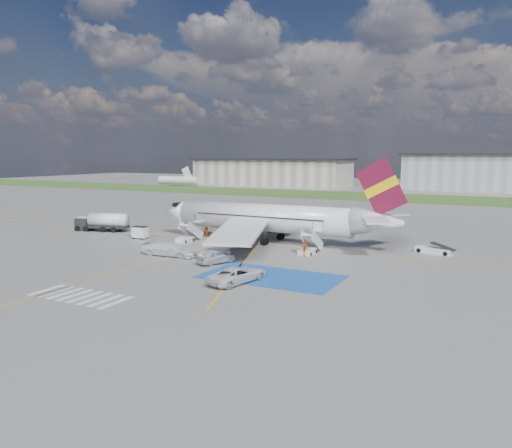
% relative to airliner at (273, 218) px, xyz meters
% --- Properties ---
extents(ground, '(400.00, 400.00, 0.00)m').
position_rel_airliner_xyz_m(ground, '(-1.51, -14.00, -3.39)').
color(ground, '#60605E').
rests_on(ground, ground).
extents(grass_strip, '(400.00, 30.00, 0.01)m').
position_rel_airliner_xyz_m(grass_strip, '(-1.51, 81.00, -3.39)').
color(grass_strip, '#2D4C1E').
rests_on(grass_strip, ground).
extents(taxiway_line_main, '(120.00, 0.20, 0.01)m').
position_rel_airliner_xyz_m(taxiway_line_main, '(-1.51, -2.00, -3.39)').
color(taxiway_line_main, gold).
rests_on(taxiway_line_main, ground).
extents(taxiway_line_cross, '(0.20, 60.00, 0.01)m').
position_rel_airliner_xyz_m(taxiway_line_cross, '(-6.51, -24.00, -3.39)').
color(taxiway_line_cross, gold).
rests_on(taxiway_line_cross, ground).
extents(taxiway_line_diag, '(20.71, 56.45, 0.01)m').
position_rel_airliner_xyz_m(taxiway_line_diag, '(-1.51, -2.00, -3.39)').
color(taxiway_line_diag, gold).
rests_on(taxiway_line_diag, ground).
extents(staging_box, '(14.00, 8.00, 0.01)m').
position_rel_airliner_xyz_m(staging_box, '(8.49, -18.00, -3.39)').
color(staging_box, '#1A4A9C').
rests_on(staging_box, ground).
extents(crosswalk, '(9.00, 4.00, 0.01)m').
position_rel_airliner_xyz_m(crosswalk, '(-3.31, -32.00, -3.39)').
color(crosswalk, silver).
rests_on(crosswalk, ground).
extents(terminal_west, '(60.00, 22.00, 10.00)m').
position_rel_airliner_xyz_m(terminal_west, '(-56.51, 116.00, 1.61)').
color(terminal_west, gray).
rests_on(terminal_west, ground).
extents(terminal_centre, '(48.00, 18.00, 12.00)m').
position_rel_airliner_xyz_m(terminal_centre, '(18.49, 121.00, 2.61)').
color(terminal_centre, gray).
rests_on(terminal_centre, ground).
extents(airliner, '(36.81, 32.95, 11.92)m').
position_rel_airliner_xyz_m(airliner, '(0.00, 0.00, 0.00)').
color(airliner, silver).
rests_on(airliner, ground).
extents(airstairs_fwd, '(1.90, 5.20, 3.60)m').
position_rel_airliner_xyz_m(airstairs_fwd, '(-11.01, -5.30, -2.77)').
color(airstairs_fwd, silver).
rests_on(airstairs_fwd, ground).
extents(airstairs_aft, '(1.90, 5.20, 3.60)m').
position_rel_airliner_xyz_m(airstairs_aft, '(7.49, -5.30, -2.77)').
color(airstairs_aft, silver).
rests_on(airstairs_aft, ground).
extents(fuel_tanker, '(8.82, 4.47, 2.92)m').
position_rel_airliner_xyz_m(fuel_tanker, '(-28.64, -3.62, -2.17)').
color(fuel_tanker, black).
rests_on(fuel_tanker, ground).
extents(gpu_cart, '(2.25, 1.52, 1.81)m').
position_rel_airliner_xyz_m(gpu_cart, '(-18.57, -6.29, -2.57)').
color(gpu_cart, silver).
rests_on(gpu_cart, ground).
extents(belt_loader, '(4.97, 2.64, 1.44)m').
position_rel_airliner_xyz_m(belt_loader, '(21.34, 2.17, -3.03)').
color(belt_loader, silver).
rests_on(belt_loader, ground).
extents(car_silver_a, '(3.39, 5.03, 1.59)m').
position_rel_airliner_xyz_m(car_silver_a, '(0.24, -15.38, -2.60)').
color(car_silver_a, '#A7A9AE').
rests_on(car_silver_a, ground).
extents(car_silver_b, '(1.72, 4.74, 1.55)m').
position_rel_airliner_xyz_m(car_silver_b, '(-0.42, -14.55, -2.62)').
color(car_silver_b, '#A6A9AD').
rests_on(car_silver_b, ground).
extents(van_white_a, '(3.46, 5.75, 2.02)m').
position_rel_airliner_xyz_m(van_white_a, '(6.61, -21.45, -2.38)').
color(van_white_a, silver).
rests_on(van_white_a, ground).
extents(van_white_b, '(5.67, 2.53, 2.18)m').
position_rel_airliner_xyz_m(van_white_b, '(-7.06, -14.35, -2.30)').
color(van_white_b, silver).
rests_on(van_white_b, ground).
extents(crew_fwd, '(0.71, 0.72, 1.69)m').
position_rel_airliner_xyz_m(crew_fwd, '(-7.28, -4.05, -2.55)').
color(crew_fwd, orange).
rests_on(crew_fwd, ground).
extents(crew_nose, '(1.17, 1.12, 1.90)m').
position_rel_airliner_xyz_m(crew_nose, '(-10.80, -0.56, -2.44)').
color(crew_nose, orange).
rests_on(crew_nose, ground).
extents(crew_aft, '(0.67, 1.21, 1.96)m').
position_rel_airliner_xyz_m(crew_aft, '(7.63, -6.92, -2.41)').
color(crew_aft, '#E4550C').
rests_on(crew_aft, ground).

